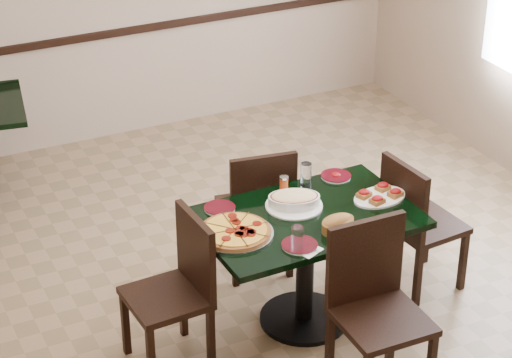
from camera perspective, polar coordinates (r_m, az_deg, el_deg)
name	(u,v)px	position (r m, az deg, el deg)	size (l,w,h in m)	color
floor	(268,301)	(6.38, 0.69, -6.97)	(5.50, 5.50, 0.00)	#886D4E
room_shell	(288,20)	(7.64, 1.83, 9.08)	(5.50, 5.50, 5.50)	silver
main_table	(306,242)	(5.90, 2.86, -3.61)	(1.28, 0.84, 0.75)	black
chair_far	(259,205)	(6.38, 0.14, -1.50)	(0.49, 0.49, 0.92)	black
chair_near	(374,299)	(5.47, 6.77, -6.81)	(0.47, 0.47, 0.99)	black
chair_right	(415,218)	(6.31, 9.08, -2.23)	(0.46, 0.46, 0.92)	black
chair_left	(179,283)	(5.65, -4.41, -5.94)	(0.45, 0.45, 0.92)	black
pepperoni_pizza	(235,232)	(5.61, -1.22, -3.02)	(0.44, 0.44, 0.04)	silver
lasagna_casserole	(294,200)	(5.87, 2.19, -1.20)	(0.36, 0.34, 0.09)	white
bread_basket	(338,224)	(5.66, 4.70, -2.56)	(0.25, 0.20, 0.09)	brown
bruschetta_platter	(380,195)	(6.01, 7.08, -0.91)	(0.38, 0.28, 0.05)	white
side_plate_near	(300,245)	(5.51, 2.51, -3.80)	(0.20, 0.20, 0.02)	white
side_plate_far_r	(336,176)	(6.23, 4.59, 0.18)	(0.19, 0.19, 0.03)	white
side_plate_far_l	(220,208)	(5.86, -2.09, -1.66)	(0.19, 0.19, 0.02)	white
napkin_setting	(307,250)	(5.49, 2.95, -4.05)	(0.18, 0.18, 0.01)	white
water_glass_a	(306,174)	(6.10, 2.88, 0.28)	(0.07, 0.07, 0.15)	silver
water_glass_b	(297,238)	(5.45, 2.37, -3.41)	(0.07, 0.07, 0.14)	silver
pepper_shaker	(284,183)	(6.04, 1.60, -0.24)	(0.05, 0.05, 0.09)	#B04112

